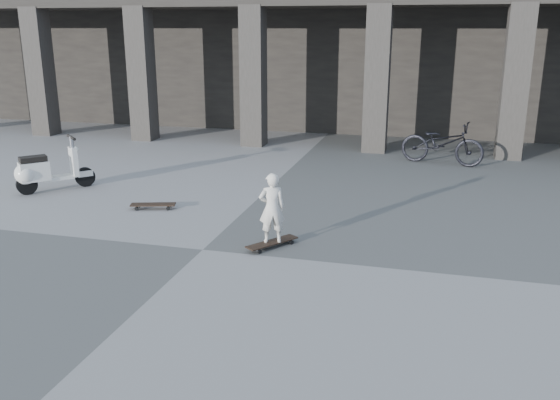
% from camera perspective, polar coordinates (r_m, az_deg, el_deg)
% --- Properties ---
extents(ground, '(90.00, 90.00, 0.00)m').
position_cam_1_polar(ground, '(9.53, -7.45, -4.77)').
color(ground, '#494947').
rests_on(ground, ground).
extents(colonnade, '(28.00, 8.82, 6.00)m').
position_cam_1_polar(colonnade, '(22.24, 6.17, 15.29)').
color(colonnade, black).
rests_on(colonnade, ground).
extents(longboard, '(0.72, 0.89, 0.09)m').
position_cam_1_polar(longboard, '(9.53, -0.77, -4.14)').
color(longboard, black).
rests_on(longboard, ground).
extents(skateboard_spare, '(0.89, 0.45, 0.10)m').
position_cam_1_polar(skateboard_spare, '(11.76, -12.12, -0.48)').
color(skateboard_spare, black).
rests_on(skateboard_spare, ground).
extents(child, '(0.49, 0.41, 1.14)m').
position_cam_1_polar(child, '(9.34, -0.79, -0.77)').
color(child, beige).
rests_on(child, longboard).
extents(scooter, '(1.22, 1.32, 1.15)m').
position_cam_1_polar(scooter, '(13.56, -21.97, 2.56)').
color(scooter, black).
rests_on(scooter, ground).
extents(bicycle, '(2.21, 1.17, 1.10)m').
position_cam_1_polar(bicycle, '(15.76, 15.34, 5.32)').
color(bicycle, black).
rests_on(bicycle, ground).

